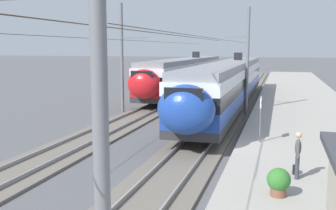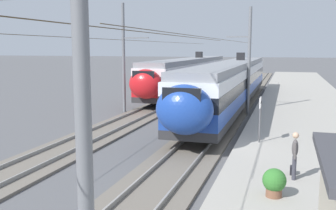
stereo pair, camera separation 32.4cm
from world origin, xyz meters
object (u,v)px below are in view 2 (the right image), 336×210
at_px(train_near_platform, 233,82).
at_px(catenary_mast_mid, 248,60).
at_px(platform_sign, 260,109).
at_px(passenger_walking, 295,153).
at_px(potted_plant_platform_edge, 274,181).
at_px(catenary_mast_far_side, 125,57).
at_px(handbag_beside_passenger, 292,170).
at_px(catenary_mast_west, 77,126).
at_px(train_far_track, 189,73).

distance_m(train_near_platform, catenary_mast_mid, 3.65).
distance_m(train_near_platform, platform_sign, 13.05).
bearing_deg(catenary_mast_mid, passenger_walking, -167.97).
bearing_deg(potted_plant_platform_edge, catenary_mast_far_side, 37.22).
height_order(passenger_walking, handbag_beside_passenger, passenger_walking).
height_order(catenary_mast_mid, catenary_mast_far_side, catenary_mast_far_side).
height_order(train_near_platform, catenary_mast_mid, catenary_mast_mid).
xyz_separation_m(passenger_walking, potted_plant_platform_edge, (-1.87, 0.61, -0.44)).
distance_m(catenary_mast_west, platform_sign, 14.30).
bearing_deg(potted_plant_platform_edge, train_far_track, 19.13).
bearing_deg(catenary_mast_mid, train_far_track, 31.92).
relative_size(catenary_mast_far_side, potted_plant_platform_edge, 45.37).
distance_m(platform_sign, passenger_walking, 5.37).
bearing_deg(train_far_track, potted_plant_platform_edge, -160.87).
distance_m(train_far_track, catenary_mast_mid, 14.07).
relative_size(train_far_track, handbag_beside_passenger, 66.50).
bearing_deg(catenary_mast_far_side, catenary_mast_mid, -81.25).
height_order(catenary_mast_west, platform_sign, catenary_mast_west).
bearing_deg(handbag_beside_passenger, train_near_platform, 14.92).
distance_m(train_far_track, passenger_walking, 28.85).
bearing_deg(catenary_mast_mid, catenary_mast_west, 179.98).
height_order(train_far_track, passenger_walking, train_far_track).
distance_m(train_far_track, catenary_mast_far_side, 13.52).
distance_m(handbag_beside_passenger, potted_plant_platform_edge, 2.50).
bearing_deg(handbag_beside_passenger, catenary_mast_west, 161.62).
xyz_separation_m(train_near_platform, catenary_mast_far_side, (-4.20, 7.72, 2.07)).
bearing_deg(handbag_beside_passenger, catenary_mast_mid, 12.32).
relative_size(train_near_platform, catenary_mast_mid, 0.79).
xyz_separation_m(catenary_mast_west, catenary_mast_mid, (23.98, -0.01, 0.23)).
distance_m(train_near_platform, catenary_mast_far_side, 9.03).
distance_m(train_far_track, potted_plant_platform_edge, 30.41).
relative_size(platform_sign, passenger_walking, 1.32).
xyz_separation_m(catenary_mast_mid, handbag_beside_passenger, (-14.46, -3.16, -3.56)).
xyz_separation_m(train_near_platform, handbag_beside_passenger, (-17.25, -4.60, -1.69)).
height_order(catenary_mast_far_side, handbag_beside_passenger, catenary_mast_far_side).
bearing_deg(platform_sign, passenger_walking, -163.07).
distance_m(train_near_platform, catenary_mast_west, 26.86).
relative_size(catenary_mast_west, potted_plant_platform_edge, 45.37).
distance_m(platform_sign, potted_plant_platform_edge, 7.12).
relative_size(train_far_track, catenary_mast_west, 0.70).
bearing_deg(catenary_mast_mid, potted_plant_platform_edge, -171.30).
distance_m(catenary_mast_west, handbag_beside_passenger, 10.57).
bearing_deg(catenary_mast_west, handbag_beside_passenger, -18.38).
bearing_deg(train_far_track, passenger_walking, -158.50).
relative_size(train_near_platform, handbag_beside_passenger, 75.10).
bearing_deg(train_far_track, train_near_platform, -146.74).
bearing_deg(passenger_walking, platform_sign, 16.93).
bearing_deg(train_near_platform, platform_sign, -166.34).
height_order(train_far_track, catenary_mast_far_side, catenary_mast_far_side).
bearing_deg(train_near_platform, catenary_mast_mid, -152.71).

